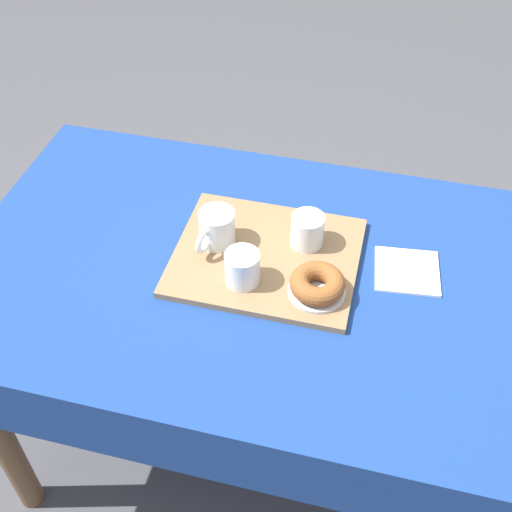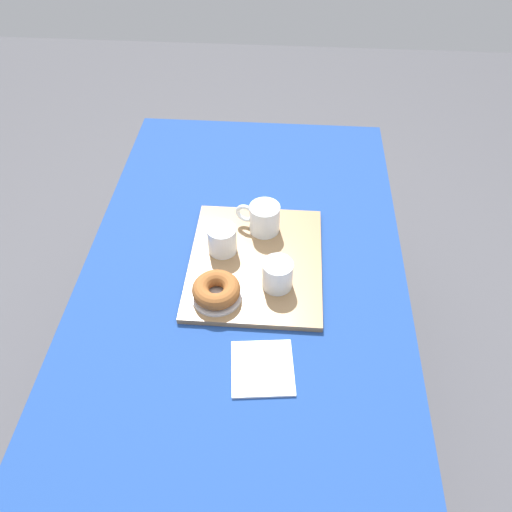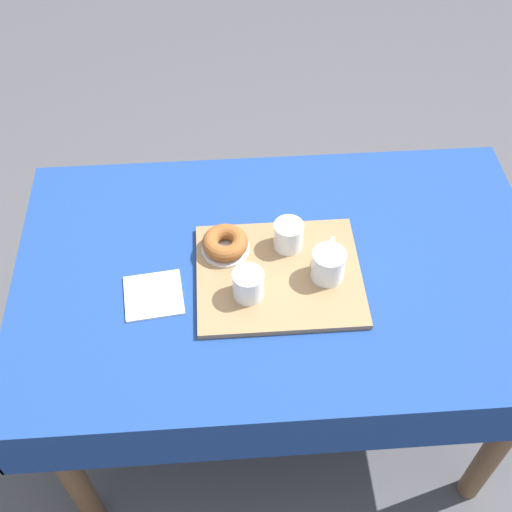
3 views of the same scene
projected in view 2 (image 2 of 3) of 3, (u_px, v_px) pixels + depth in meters
ground_plane at (248, 401)px, 1.87m from camera, size 6.00×6.00×0.00m
dining_table at (245, 286)px, 1.40m from camera, size 1.34×0.83×0.75m
serving_tray at (256, 262)px, 1.31m from camera, size 0.40×0.34×0.02m
tea_mug_left at (264, 219)px, 1.36m from camera, size 0.08×0.12×0.08m
water_glass_near at (277, 276)px, 1.22m from camera, size 0.07×0.07×0.08m
water_glass_far at (222, 240)px, 1.30m from camera, size 0.07×0.07×0.08m
donut_plate_left at (217, 296)px, 1.22m from camera, size 0.12×0.12×0.01m
sugar_donut_left at (216, 290)px, 1.20m from camera, size 0.12×0.12×0.04m
paper_napkin at (262, 368)px, 1.10m from camera, size 0.15×0.15×0.01m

